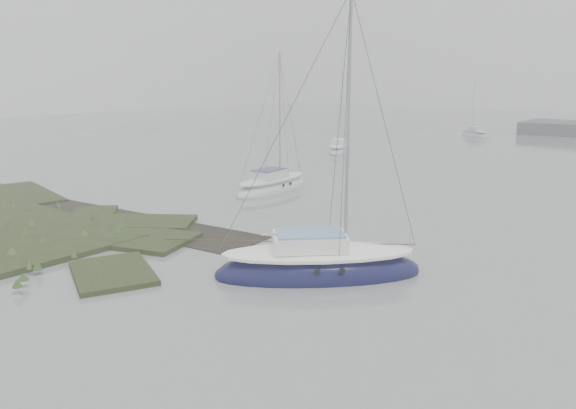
% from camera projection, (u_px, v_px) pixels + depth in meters
% --- Properties ---
extents(ground, '(160.00, 160.00, 0.00)m').
position_uv_depth(ground, '(454.00, 166.00, 42.75)').
color(ground, slate).
rests_on(ground, ground).
extents(sailboat_main, '(6.72, 6.61, 10.01)m').
position_uv_depth(sailboat_main, '(318.00, 267.00, 19.12)').
color(sailboat_main, '#0C0D35').
rests_on(sailboat_main, ground).
extents(sailboat_white, '(2.32, 6.25, 8.69)m').
position_uv_depth(sailboat_white, '(272.00, 187.00, 33.36)').
color(sailboat_white, silver).
rests_on(sailboat_white, ground).
extents(sailboat_far_a, '(3.76, 5.63, 7.59)m').
position_uv_depth(sailboat_far_a, '(340.00, 149.00, 50.65)').
color(sailboat_far_a, '#B0B6BB').
rests_on(sailboat_far_a, ground).
extents(sailboat_far_c, '(4.87, 4.46, 7.03)m').
position_uv_depth(sailboat_far_c, '(474.00, 134.00, 64.28)').
color(sailboat_far_c, '#A2A6AA').
rests_on(sailboat_far_c, ground).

